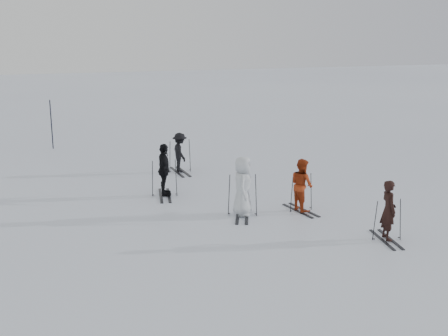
# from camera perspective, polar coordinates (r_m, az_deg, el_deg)

# --- Properties ---
(ground) EXTENTS (120.00, 120.00, 0.00)m
(ground) POSITION_cam_1_polar(r_m,az_deg,el_deg) (17.35, 1.13, -3.95)
(ground) COLOR silver
(ground) RESTS_ON ground
(skier_near_dark) EXTENTS (0.48, 0.63, 1.57)m
(skier_near_dark) POSITION_cam_1_polar(r_m,az_deg,el_deg) (15.02, 16.36, -4.22)
(skier_near_dark) COLOR black
(skier_near_dark) RESTS_ON ground
(skier_red) EXTENTS (0.69, 0.84, 1.58)m
(skier_red) POSITION_cam_1_polar(r_m,az_deg,el_deg) (16.90, 7.90, -1.78)
(skier_red) COLOR #982F11
(skier_red) RESTS_ON ground
(skier_grey) EXTENTS (0.84, 1.00, 1.74)m
(skier_grey) POSITION_cam_1_polar(r_m,az_deg,el_deg) (16.31, 1.90, -1.93)
(skier_grey) COLOR silver
(skier_grey) RESTS_ON ground
(skier_uphill_left) EXTENTS (0.61, 1.07, 1.71)m
(skier_uphill_left) POSITION_cam_1_polar(r_m,az_deg,el_deg) (18.34, -6.10, -0.27)
(skier_uphill_left) COLOR black
(skier_uphill_left) RESTS_ON ground
(skier_uphill_far) EXTENTS (0.58, 0.98, 1.50)m
(skier_uphill_far) POSITION_cam_1_polar(r_m,az_deg,el_deg) (21.45, -4.50, 1.53)
(skier_uphill_far) COLOR black
(skier_uphill_far) RESTS_ON ground
(skis_near_dark) EXTENTS (1.67, 1.10, 1.12)m
(skis_near_dark) POSITION_cam_1_polar(r_m,az_deg,el_deg) (15.08, 16.30, -5.03)
(skis_near_dark) COLOR black
(skis_near_dark) RESTS_ON ground
(skis_red) EXTENTS (1.69, 1.05, 1.16)m
(skis_red) POSITION_cam_1_polar(r_m,az_deg,el_deg) (16.95, 7.88, -2.46)
(skis_red) COLOR black
(skis_red) RESTS_ON ground
(skis_grey) EXTENTS (1.99, 1.55, 1.28)m
(skis_grey) POSITION_cam_1_polar(r_m,az_deg,el_deg) (16.38, 1.90, -2.69)
(skis_grey) COLOR black
(skis_grey) RESTS_ON ground
(skis_uphill_left) EXTENTS (1.86, 1.23, 1.25)m
(skis_uphill_left) POSITION_cam_1_polar(r_m,az_deg,el_deg) (18.40, -6.08, -0.97)
(skis_uphill_left) COLOR black
(skis_uphill_left) RESTS_ON ground
(skis_uphill_far) EXTENTS (1.79, 0.98, 1.29)m
(skis_uphill_far) POSITION_cam_1_polar(r_m,az_deg,el_deg) (21.48, -4.50, 1.25)
(skis_uphill_far) COLOR black
(skis_uphill_far) RESTS_ON ground
(piste_marker) EXTENTS (0.05, 0.05, 2.24)m
(piste_marker) POSITION_cam_1_polar(r_m,az_deg,el_deg) (26.88, -17.13, 4.25)
(piste_marker) COLOR black
(piste_marker) RESTS_ON ground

